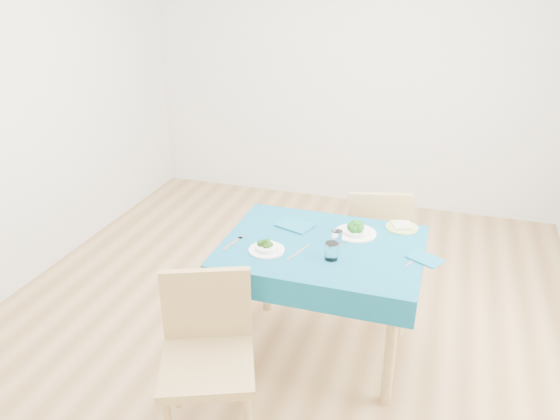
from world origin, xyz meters
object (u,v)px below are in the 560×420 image
(bowl_far, at_px, (356,228))
(side_plate, at_px, (402,227))
(table, at_px, (321,300))
(chair_far, at_px, (375,224))
(chair_near, at_px, (206,342))
(bowl_near, at_px, (267,246))

(bowl_far, height_order, side_plate, bowl_far)
(table, relative_size, chair_far, 1.06)
(side_plate, bearing_deg, chair_far, 114.83)
(table, distance_m, side_plate, 0.67)
(table, relative_size, side_plate, 5.69)
(table, xyz_separation_m, chair_near, (-0.38, -0.80, 0.19))
(table, distance_m, bowl_far, 0.48)
(side_plate, bearing_deg, chair_near, -124.43)
(bowl_near, distance_m, side_plate, 0.87)
(chair_near, distance_m, bowl_near, 0.67)
(chair_near, relative_size, side_plate, 5.77)
(table, bearing_deg, chair_near, -115.54)
(chair_near, relative_size, bowl_near, 5.62)
(table, height_order, bowl_near, bowl_near)
(table, relative_size, chair_near, 0.99)
(chair_near, height_order, bowl_near, chair_near)
(side_plate, bearing_deg, bowl_far, -146.80)
(bowl_far, bearing_deg, table, -129.15)
(chair_far, xyz_separation_m, bowl_near, (-0.48, -1.00, 0.26))
(chair_far, bearing_deg, bowl_far, 73.08)
(bowl_far, bearing_deg, chair_near, -118.48)
(chair_far, distance_m, bowl_far, 0.69)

